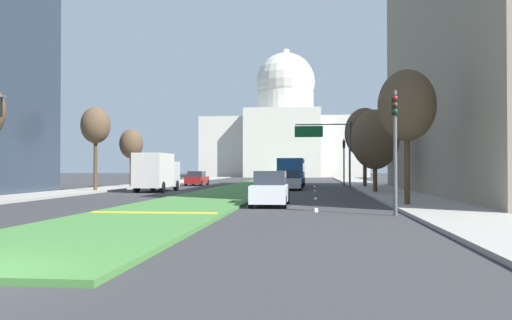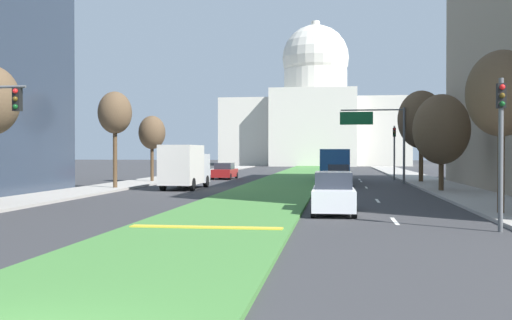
{
  "view_description": "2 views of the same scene",
  "coord_description": "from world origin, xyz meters",
  "px_view_note": "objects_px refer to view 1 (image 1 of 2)",
  "views": [
    {
      "loc": [
        6.49,
        -8.28,
        1.98
      ],
      "look_at": [
        1.63,
        36.19,
        2.67
      ],
      "focal_mm": 36.74,
      "sensor_mm": 36.0,
      "label": 1
    },
    {
      "loc": [
        4.37,
        -6.59,
        2.71
      ],
      "look_at": [
        -1.98,
        39.12,
        2.06
      ],
      "focal_mm": 40.64,
      "sensor_mm": 36.0,
      "label": 2
    }
  ],
  "objects_px": {
    "overhead_guide_sign": "(329,141)",
    "sedan_midblock": "(291,181)",
    "street_tree_left_far": "(131,144)",
    "traffic_light_near_right": "(395,136)",
    "street_tree_right_mid": "(375,140)",
    "traffic_light_far_right": "(344,156)",
    "street_tree_right_far": "(365,133)",
    "sedan_lead_stopped": "(270,190)",
    "box_truck_delivery": "(157,172)",
    "city_bus": "(292,170)",
    "street_tree_right_near": "(407,106)",
    "sedan_distant": "(197,179)",
    "street_tree_left_mid": "(96,126)",
    "capitol_building": "(285,134)"
  },
  "relations": [
    {
      "from": "street_tree_right_near",
      "to": "sedan_lead_stopped",
      "type": "distance_m",
      "value": 8.19
    },
    {
      "from": "sedan_midblock",
      "to": "box_truck_delivery",
      "type": "distance_m",
      "value": 12.05
    },
    {
      "from": "traffic_light_far_right",
      "to": "street_tree_left_mid",
      "type": "relative_size",
      "value": 0.74
    },
    {
      "from": "street_tree_left_far",
      "to": "traffic_light_far_right",
      "type": "bearing_deg",
      "value": 18.65
    },
    {
      "from": "street_tree_right_near",
      "to": "sedan_distant",
      "type": "relative_size",
      "value": 1.66
    },
    {
      "from": "overhead_guide_sign",
      "to": "sedan_midblock",
      "type": "xyz_separation_m",
      "value": [
        -3.51,
        -4.67,
        -3.83
      ]
    },
    {
      "from": "traffic_light_near_right",
      "to": "sedan_lead_stopped",
      "type": "relative_size",
      "value": 1.1
    },
    {
      "from": "street_tree_left_far",
      "to": "sedan_midblock",
      "type": "relative_size",
      "value": 1.37
    },
    {
      "from": "street_tree_right_far",
      "to": "sedan_distant",
      "type": "relative_size",
      "value": 1.92
    },
    {
      "from": "capitol_building",
      "to": "traffic_light_far_right",
      "type": "xyz_separation_m",
      "value": [
        9.87,
        -64.72,
        -6.78
      ]
    },
    {
      "from": "street_tree_right_far",
      "to": "city_bus",
      "type": "relative_size",
      "value": 0.73
    },
    {
      "from": "sedan_distant",
      "to": "overhead_guide_sign",
      "type": "bearing_deg",
      "value": -23.35
    },
    {
      "from": "capitol_building",
      "to": "street_tree_right_mid",
      "type": "xyz_separation_m",
      "value": [
        11.29,
        -81.53,
        -5.89
      ]
    },
    {
      "from": "traffic_light_near_right",
      "to": "street_tree_right_mid",
      "type": "distance_m",
      "value": 19.44
    },
    {
      "from": "traffic_light_near_right",
      "to": "overhead_guide_sign",
      "type": "bearing_deg",
      "value": 93.52
    },
    {
      "from": "traffic_light_near_right",
      "to": "city_bus",
      "type": "height_order",
      "value": "traffic_light_near_right"
    },
    {
      "from": "street_tree_right_far",
      "to": "sedan_lead_stopped",
      "type": "height_order",
      "value": "street_tree_right_far"
    },
    {
      "from": "street_tree_right_near",
      "to": "street_tree_left_far",
      "type": "height_order",
      "value": "street_tree_right_near"
    },
    {
      "from": "box_truck_delivery",
      "to": "sedan_lead_stopped",
      "type": "bearing_deg",
      "value": -54.87
    },
    {
      "from": "capitol_building",
      "to": "city_bus",
      "type": "height_order",
      "value": "capitol_building"
    },
    {
      "from": "capitol_building",
      "to": "sedan_lead_stopped",
      "type": "distance_m",
      "value": 96.16
    },
    {
      "from": "street_tree_left_mid",
      "to": "street_tree_right_far",
      "type": "xyz_separation_m",
      "value": [
        23.06,
        11.91,
        0.03
      ]
    },
    {
      "from": "street_tree_right_near",
      "to": "box_truck_delivery",
      "type": "xyz_separation_m",
      "value": [
        -17.83,
        15.73,
        -3.45
      ]
    },
    {
      "from": "overhead_guide_sign",
      "to": "street_tree_left_far",
      "type": "xyz_separation_m",
      "value": [
        -19.79,
        -1.03,
        -0.26
      ]
    },
    {
      "from": "sedan_lead_stopped",
      "to": "sedan_midblock",
      "type": "xyz_separation_m",
      "value": [
        0.28,
        19.96,
        -0.04
      ]
    },
    {
      "from": "sedan_midblock",
      "to": "city_bus",
      "type": "height_order",
      "value": "city_bus"
    },
    {
      "from": "street_tree_right_mid",
      "to": "city_bus",
      "type": "relative_size",
      "value": 0.6
    },
    {
      "from": "overhead_guide_sign",
      "to": "city_bus",
      "type": "height_order",
      "value": "overhead_guide_sign"
    },
    {
      "from": "street_tree_left_mid",
      "to": "sedan_distant",
      "type": "distance_m",
      "value": 18.17
    },
    {
      "from": "sedan_lead_stopped",
      "to": "sedan_distant",
      "type": "xyz_separation_m",
      "value": [
        -10.91,
        30.97,
        -0.08
      ]
    },
    {
      "from": "street_tree_right_far",
      "to": "sedan_lead_stopped",
      "type": "xyz_separation_m",
      "value": [
        -7.42,
        -25.98,
        -4.65
      ]
    },
    {
      "from": "traffic_light_far_right",
      "to": "city_bus",
      "type": "xyz_separation_m",
      "value": [
        -5.62,
        -2.53,
        -1.54
      ]
    },
    {
      "from": "capitol_building",
      "to": "street_tree_right_far",
      "type": "xyz_separation_m",
      "value": [
        11.66,
        -69.64,
        -4.6
      ]
    },
    {
      "from": "traffic_light_near_right",
      "to": "street_tree_right_near",
      "type": "xyz_separation_m",
      "value": [
        1.35,
        4.98,
        1.82
      ]
    },
    {
      "from": "traffic_light_far_right",
      "to": "street_tree_right_mid",
      "type": "bearing_deg",
      "value": -85.17
    },
    {
      "from": "overhead_guide_sign",
      "to": "sedan_distant",
      "type": "height_order",
      "value": "overhead_guide_sign"
    },
    {
      "from": "traffic_light_near_right",
      "to": "street_tree_left_far",
      "type": "height_order",
      "value": "street_tree_left_far"
    },
    {
      "from": "street_tree_right_mid",
      "to": "capitol_building",
      "type": "bearing_deg",
      "value": 97.88
    },
    {
      "from": "traffic_light_near_right",
      "to": "street_tree_right_near",
      "type": "relative_size",
      "value": 0.74
    },
    {
      "from": "street_tree_left_mid",
      "to": "sedan_lead_stopped",
      "type": "xyz_separation_m",
      "value": [
        15.65,
        -14.07,
        -4.61
      ]
    },
    {
      "from": "street_tree_right_mid",
      "to": "sedan_distant",
      "type": "bearing_deg",
      "value": 136.75
    },
    {
      "from": "box_truck_delivery",
      "to": "city_bus",
      "type": "height_order",
      "value": "box_truck_delivery"
    },
    {
      "from": "street_tree_right_far",
      "to": "sedan_distant",
      "type": "distance_m",
      "value": 19.57
    },
    {
      "from": "capitol_building",
      "to": "street_tree_left_far",
      "type": "relative_size",
      "value": 6.28
    },
    {
      "from": "street_tree_right_near",
      "to": "street_tree_right_mid",
      "type": "relative_size",
      "value": 1.07
    },
    {
      "from": "traffic_light_far_right",
      "to": "street_tree_right_near",
      "type": "relative_size",
      "value": 0.74
    },
    {
      "from": "street_tree_right_near",
      "to": "sedan_lead_stopped",
      "type": "xyz_separation_m",
      "value": [
        -6.97,
        0.29,
        -4.28
      ]
    },
    {
      "from": "traffic_light_near_right",
      "to": "street_tree_right_mid",
      "type": "height_order",
      "value": "street_tree_right_mid"
    },
    {
      "from": "sedan_lead_stopped",
      "to": "street_tree_left_far",
      "type": "bearing_deg",
      "value": 124.14
    },
    {
      "from": "capitol_building",
      "to": "sedan_lead_stopped",
      "type": "relative_size",
      "value": 7.87
    }
  ]
}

